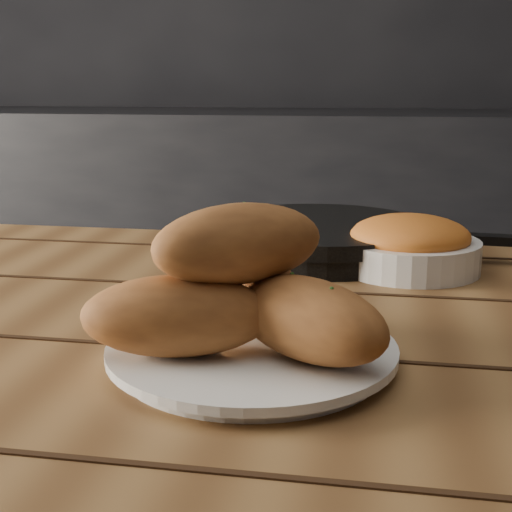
{
  "coord_description": "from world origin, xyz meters",
  "views": [
    {
      "loc": [
        0.64,
        -0.46,
        0.98
      ],
      "look_at": [
        0.54,
        0.12,
        0.84
      ],
      "focal_mm": 50.0,
      "sensor_mm": 36.0,
      "label": 1
    }
  ],
  "objects_px": {
    "plate": "(252,353)",
    "skillet": "(320,237)",
    "bowl": "(410,246)",
    "bread_rolls": "(245,291)",
    "table": "(238,403)"
  },
  "relations": [
    {
      "from": "bread_rolls",
      "to": "skillet",
      "type": "bearing_deg",
      "value": 86.33
    },
    {
      "from": "bread_rolls",
      "to": "bowl",
      "type": "bearing_deg",
      "value": 66.9
    },
    {
      "from": "table",
      "to": "bread_rolls",
      "type": "height_order",
      "value": "bread_rolls"
    },
    {
      "from": "plate",
      "to": "bowl",
      "type": "relative_size",
      "value": 1.39
    },
    {
      "from": "skillet",
      "to": "bowl",
      "type": "height_order",
      "value": "bowl"
    },
    {
      "from": "plate",
      "to": "skillet",
      "type": "xyz_separation_m",
      "value": [
        0.02,
        0.41,
        0.01
      ]
    },
    {
      "from": "bread_rolls",
      "to": "plate",
      "type": "bearing_deg",
      "value": 30.96
    },
    {
      "from": "table",
      "to": "skillet",
      "type": "xyz_separation_m",
      "value": [
        0.06,
        0.29,
        0.12
      ]
    },
    {
      "from": "bread_rolls",
      "to": "bowl",
      "type": "height_order",
      "value": "bread_rolls"
    },
    {
      "from": "table",
      "to": "skillet",
      "type": "bearing_deg",
      "value": 78.58
    },
    {
      "from": "plate",
      "to": "skillet",
      "type": "relative_size",
      "value": 0.56
    },
    {
      "from": "skillet",
      "to": "bowl",
      "type": "xyz_separation_m",
      "value": [
        0.12,
        -0.07,
        0.01
      ]
    },
    {
      "from": "table",
      "to": "plate",
      "type": "relative_size",
      "value": 6.54
    },
    {
      "from": "bowl",
      "to": "bread_rolls",
      "type": "bearing_deg",
      "value": -113.1
    },
    {
      "from": "table",
      "to": "bowl",
      "type": "bearing_deg",
      "value": 50.67
    }
  ]
}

